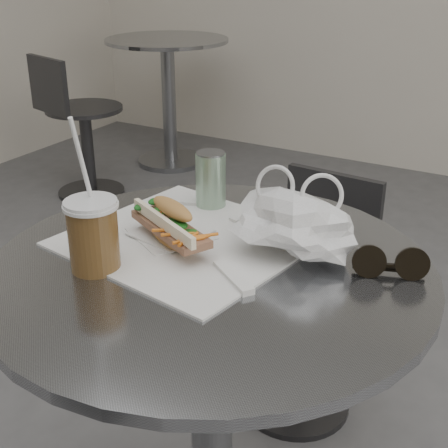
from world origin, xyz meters
The scene contains 11 objects.
cafe_table centered at (0.00, 0.20, 0.47)m, with size 0.76×0.76×0.74m.
bg_table centered at (-1.60, 2.40, 0.47)m, with size 0.70×0.70×0.74m.
chair_far centered at (-0.05, 0.80, 0.30)m, with size 0.35×0.37×0.67m.
bg_chair centered at (-1.70, 1.72, 0.33)m, with size 0.40×0.43×0.74m.
sandwich_paper centered at (-0.08, 0.26, 0.74)m, with size 0.40×0.37×0.00m, color white.
banh_mi centered at (-0.09, 0.22, 0.78)m, with size 0.25×0.19×0.08m.
iced_coffee centered at (-0.16, 0.09, 0.80)m, with size 0.09×0.09×0.26m.
sunglasses centered at (0.28, 0.31, 0.76)m, with size 0.12×0.07×0.06m.
plastic_bag centered at (0.10, 0.31, 0.79)m, with size 0.21×0.16×0.11m, color white, non-canonical shape.
napkin_stack centered at (-0.12, 0.26, 0.74)m, with size 0.18×0.18×0.01m.
drink_can centered at (-0.13, 0.42, 0.80)m, with size 0.06×0.06×0.12m.
Camera 1 is at (0.48, -0.60, 1.24)m, focal length 50.00 mm.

